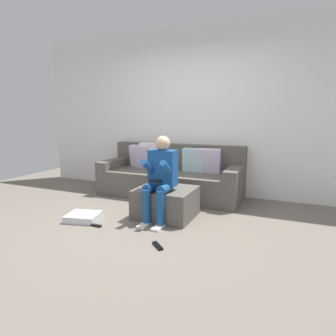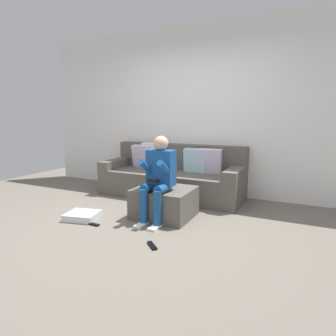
# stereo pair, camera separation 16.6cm
# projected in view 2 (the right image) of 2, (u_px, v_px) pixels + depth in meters

# --- Properties ---
(ground_plane) EXTENTS (7.85, 7.85, 0.00)m
(ground_plane) POSITION_uv_depth(u_px,v_px,m) (136.00, 229.00, 3.39)
(ground_plane) COLOR #6B6359
(wall_back) EXTENTS (6.03, 0.10, 2.80)m
(wall_back) POSITION_uv_depth(u_px,v_px,m) (196.00, 111.00, 4.90)
(wall_back) COLOR white
(wall_back) RESTS_ON ground_plane
(couch_sectional) EXTENTS (2.33, 0.87, 0.86)m
(couch_sectional) POSITION_uv_depth(u_px,v_px,m) (173.00, 177.00, 4.82)
(couch_sectional) COLOR #59544C
(couch_sectional) RESTS_ON ground_plane
(ottoman) EXTENTS (0.73, 0.65, 0.38)m
(ottoman) POSITION_uv_depth(u_px,v_px,m) (164.00, 202.00, 3.80)
(ottoman) COLOR #59544C
(ottoman) RESTS_ON ground_plane
(person_seated) EXTENTS (0.34, 0.55, 1.07)m
(person_seated) POSITION_uv_depth(u_px,v_px,m) (158.00, 174.00, 3.59)
(person_seated) COLOR #194C8C
(person_seated) RESTS_ON ground_plane
(storage_bin) EXTENTS (0.46, 0.43, 0.09)m
(storage_bin) POSITION_uv_depth(u_px,v_px,m) (82.00, 216.00, 3.72)
(storage_bin) COLOR silver
(storage_bin) RESTS_ON ground_plane
(remote_near_ottoman) EXTENTS (0.17, 0.16, 0.02)m
(remote_near_ottoman) POSITION_uv_depth(u_px,v_px,m) (152.00, 246.00, 2.93)
(remote_near_ottoman) COLOR black
(remote_near_ottoman) RESTS_ON ground_plane
(remote_by_storage_bin) EXTENTS (0.17, 0.05, 0.02)m
(remote_by_storage_bin) POSITION_uv_depth(u_px,v_px,m) (93.00, 224.00, 3.52)
(remote_by_storage_bin) COLOR black
(remote_by_storage_bin) RESTS_ON ground_plane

